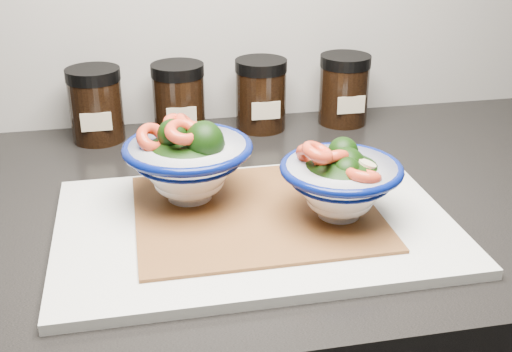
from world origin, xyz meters
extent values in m
cube|color=black|center=(0.00, 1.45, 0.88)|extent=(3.50, 0.60, 0.04)
cube|color=beige|center=(-0.07, 1.37, 0.91)|extent=(0.45, 0.30, 0.01)
cube|color=#9A602E|center=(-0.07, 1.38, 0.91)|extent=(0.28, 0.24, 0.00)
cylinder|color=white|center=(-0.14, 1.43, 0.92)|extent=(0.05, 0.05, 0.01)
ellipsoid|color=white|center=(-0.14, 1.43, 0.94)|extent=(0.09, 0.09, 0.04)
torus|color=#051157|center=(-0.14, 1.43, 0.98)|extent=(0.16, 0.16, 0.01)
torus|color=#051157|center=(-0.14, 1.43, 0.97)|extent=(0.13, 0.13, 0.00)
ellipsoid|color=black|center=(-0.14, 1.43, 0.97)|extent=(0.11, 0.11, 0.05)
ellipsoid|color=black|center=(-0.16, 1.43, 1.00)|extent=(0.04, 0.04, 0.04)
cylinder|color=#477233|center=(-0.16, 1.43, 0.99)|extent=(0.02, 0.02, 0.03)
ellipsoid|color=black|center=(-0.15, 1.45, 0.99)|extent=(0.04, 0.04, 0.04)
cylinder|color=#477233|center=(-0.15, 1.45, 0.97)|extent=(0.01, 0.01, 0.03)
ellipsoid|color=black|center=(-0.12, 1.42, 0.99)|extent=(0.05, 0.05, 0.05)
cylinder|color=#477233|center=(-0.12, 1.42, 0.98)|extent=(0.02, 0.01, 0.03)
ellipsoid|color=black|center=(-0.13, 1.45, 0.99)|extent=(0.05, 0.05, 0.04)
cylinder|color=#477233|center=(-0.13, 1.45, 0.97)|extent=(0.01, 0.02, 0.03)
torus|color=#E33F2A|center=(-0.18, 1.44, 0.99)|extent=(0.06, 0.06, 0.05)
torus|color=#E33F2A|center=(-0.15, 1.42, 1.01)|extent=(0.06, 0.07, 0.03)
torus|color=#E33F2A|center=(-0.13, 1.45, 0.99)|extent=(0.05, 0.06, 0.06)
torus|color=#E33F2A|center=(-0.14, 1.46, 1.00)|extent=(0.05, 0.06, 0.05)
torus|color=#E33F2A|center=(-0.15, 1.46, 1.00)|extent=(0.06, 0.07, 0.05)
cylinder|color=#CCBC8E|center=(-0.12, 1.42, 1.00)|extent=(0.02, 0.02, 0.02)
cylinder|color=#CCBC8E|center=(-0.12, 1.42, 1.00)|extent=(0.02, 0.02, 0.01)
cylinder|color=white|center=(0.02, 1.35, 0.92)|extent=(0.05, 0.05, 0.01)
ellipsoid|color=white|center=(0.02, 1.35, 0.94)|extent=(0.08, 0.08, 0.03)
torus|color=#051157|center=(0.02, 1.35, 0.97)|extent=(0.14, 0.14, 0.01)
torus|color=#051157|center=(0.02, 1.35, 0.96)|extent=(0.12, 0.12, 0.00)
ellipsoid|color=black|center=(0.02, 1.35, 0.96)|extent=(0.10, 0.10, 0.05)
ellipsoid|color=black|center=(0.02, 1.34, 0.98)|extent=(0.03, 0.03, 0.03)
cylinder|color=#477233|center=(0.02, 1.34, 0.97)|extent=(0.01, 0.01, 0.02)
ellipsoid|color=black|center=(0.03, 1.38, 0.98)|extent=(0.04, 0.04, 0.03)
cylinder|color=#477233|center=(0.03, 1.38, 0.97)|extent=(0.01, 0.02, 0.02)
ellipsoid|color=black|center=(0.03, 1.36, 0.98)|extent=(0.04, 0.04, 0.04)
cylinder|color=#477233|center=(0.03, 1.36, 0.96)|extent=(0.01, 0.01, 0.03)
torus|color=#E33F2A|center=(-0.01, 1.34, 1.00)|extent=(0.04, 0.04, 0.03)
torus|color=#E33F2A|center=(0.01, 1.35, 0.98)|extent=(0.05, 0.04, 0.05)
torus|color=#E33F2A|center=(0.04, 1.32, 0.98)|extent=(0.06, 0.06, 0.03)
torus|color=#E33F2A|center=(-0.01, 1.36, 0.99)|extent=(0.05, 0.05, 0.05)
cylinder|color=#CCBC8E|center=(0.03, 1.37, 0.99)|extent=(0.02, 0.02, 0.01)
cylinder|color=#CCBC8E|center=(0.05, 1.34, 0.98)|extent=(0.02, 0.02, 0.01)
cylinder|color=black|center=(-0.26, 1.69, 0.95)|extent=(0.08, 0.08, 0.09)
cylinder|color=black|center=(-0.26, 1.69, 1.00)|extent=(0.08, 0.08, 0.02)
cube|color=#C6B793|center=(-0.26, 1.65, 0.94)|extent=(0.05, 0.00, 0.03)
cylinder|color=black|center=(-0.13, 1.69, 0.95)|extent=(0.08, 0.08, 0.09)
cylinder|color=black|center=(-0.13, 1.69, 1.00)|extent=(0.08, 0.08, 0.02)
cube|color=#C6B793|center=(-0.13, 1.65, 0.94)|extent=(0.04, 0.00, 0.03)
cylinder|color=black|center=(0.00, 1.69, 0.95)|extent=(0.08, 0.08, 0.09)
cylinder|color=black|center=(0.00, 1.69, 1.00)|extent=(0.08, 0.08, 0.02)
cube|color=#C6B793|center=(0.00, 1.65, 0.94)|extent=(0.04, 0.00, 0.03)
cylinder|color=black|center=(0.14, 1.69, 0.95)|extent=(0.08, 0.08, 0.09)
cylinder|color=black|center=(0.14, 1.69, 1.00)|extent=(0.08, 0.08, 0.02)
cube|color=#C6B793|center=(0.14, 1.65, 0.94)|extent=(0.04, 0.00, 0.03)
camera|label=1|loc=(-0.20, 0.73, 1.27)|focal=45.00mm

